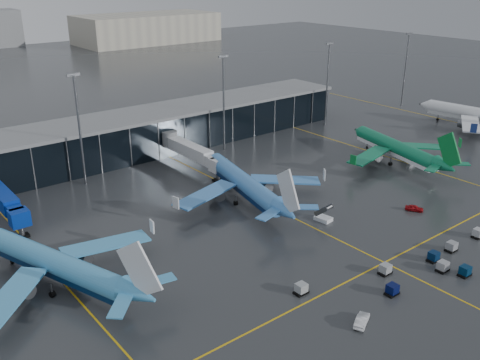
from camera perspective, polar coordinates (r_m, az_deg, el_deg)
ground at (r=96.62m, az=4.38°, el=-7.11°), size 600.00×600.00×0.00m
terminal_pier at (r=142.50m, az=-12.75°, el=4.46°), size 142.00×17.00×10.70m
jet_bridges at (r=114.87m, az=-24.08°, el=-1.67°), size 94.00×27.50×7.20m
flood_masts at (r=132.21m, az=-8.75°, el=7.19°), size 203.00×0.50×25.50m
distant_hangars at (r=350.68m, az=-21.05°, el=14.24°), size 260.00×71.00×22.00m
taxi_lines at (r=109.61m, az=4.47°, el=-3.43°), size 220.00×120.00×0.02m
airliner_arkefly at (r=87.53m, az=-19.27°, el=-7.11°), size 45.76×48.79×12.20m
airliner_klm_near at (r=112.76m, az=0.38°, el=0.82°), size 43.72×47.44×12.46m
airliner_aer_lingus at (r=141.14m, az=16.34°, el=4.20°), size 43.36×46.75×12.05m
baggage_carts at (r=94.45m, az=18.76°, el=-8.52°), size 40.67×14.42×1.70m
mobile_airstair at (r=106.73m, az=8.89°, el=-3.91°), size 2.64×3.48×3.45m
service_van_red at (r=115.26m, az=18.10°, el=-2.86°), size 3.09×3.88×1.24m
service_van_white at (r=79.06m, az=12.86°, el=-14.35°), size 4.35×3.14×1.37m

